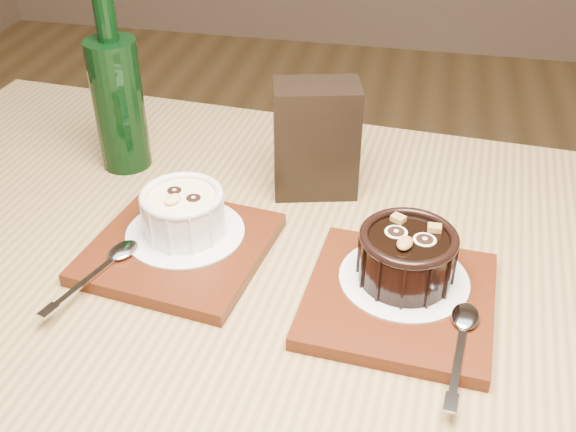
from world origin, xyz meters
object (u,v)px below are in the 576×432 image
ramekin_white (183,211)px  ramekin_dark (407,254)px  tray_right (399,299)px  table (300,367)px  green_bottle (118,100)px  condiment_stand (316,139)px  tray_left (180,248)px

ramekin_white → ramekin_dark: bearing=14.4°
tray_right → ramekin_white: bearing=167.7°
table → ramekin_white: 0.21m
tray_right → green_bottle: green_bottle is taller
tray_right → condiment_stand: (-0.12, 0.19, 0.06)m
tray_right → green_bottle: size_ratio=0.76×
tray_right → ramekin_dark: size_ratio=1.87×
tray_left → ramekin_dark: 0.24m
tray_left → green_bottle: bearing=128.0°
table → tray_left: size_ratio=6.97×
table → tray_left: 0.18m
table → tray_left: bearing=160.4°
tray_right → condiment_stand: bearing=121.6°
green_bottle → condiment_stand: bearing=-2.5°
ramekin_white → ramekin_dark: (0.24, -0.03, 0.00)m
ramekin_dark → condiment_stand: condiment_stand is taller
tray_left → ramekin_dark: size_ratio=1.87×
condiment_stand → green_bottle: 0.25m
tray_left → ramekin_white: (0.00, 0.02, 0.04)m
green_bottle → ramekin_white: bearing=-48.6°
table → ramekin_dark: bearing=22.8°
tray_left → ramekin_white: bearing=87.4°
tray_right → ramekin_dark: ramekin_dark is taller
condiment_stand → green_bottle: (-0.25, 0.01, 0.02)m
condiment_stand → green_bottle: size_ratio=0.59×
table → green_bottle: green_bottle is taller
ramekin_dark → tray_left: bearing=-168.8°
table → ramekin_white: bearing=154.1°
table → condiment_stand: condiment_stand is taller
table → green_bottle: bearing=141.4°
ramekin_dark → green_bottle: size_ratio=0.41×
tray_left → condiment_stand: condiment_stand is taller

